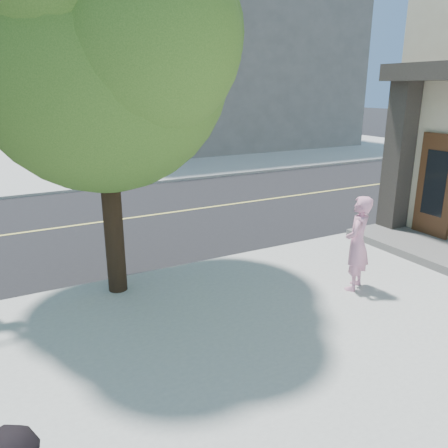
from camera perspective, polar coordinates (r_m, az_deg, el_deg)
sidewalk_ne at (r=32.97m, az=-4.53°, el=10.42°), size 29.00×25.00×0.12m
filler_ne at (r=33.57m, az=-4.36°, el=22.61°), size 18.00×16.00×14.00m
man_on_phone at (r=8.80m, az=16.72°, el=-2.40°), size 0.80×0.73×1.84m
street_tree at (r=8.22m, az=-14.94°, el=22.82°), size 5.42×4.93×7.19m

